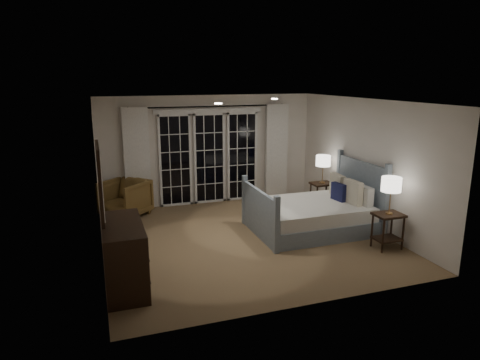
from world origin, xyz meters
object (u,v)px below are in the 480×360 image
object	(u,v)px
lamp_left	(391,185)
nightstand_right	(322,192)
bed	(314,214)
dresser	(124,255)
lamp_right	(323,161)
armchair	(125,198)
nightstand_left	(388,226)

from	to	relation	value
lamp_left	nightstand_right	bearing A→B (deg)	89.13
bed	nightstand_right	bearing A→B (deg)	54.60
lamp_left	dresser	size ratio (longest dim) A/B	0.48
lamp_left	dresser	bearing A→B (deg)	179.50
bed	dresser	distance (m)	3.84
lamp_right	armchair	bearing A→B (deg)	167.40
bed	armchair	world-z (taller)	bed
lamp_right	nightstand_left	bearing A→B (deg)	-90.87
bed	armchair	bearing A→B (deg)	148.93
nightstand_left	bed	bearing A→B (deg)	121.59
nightstand_right	armchair	xyz separation A→B (m)	(-4.18, 0.93, -0.01)
nightstand_left	dresser	bearing A→B (deg)	179.50
bed	armchair	size ratio (longest dim) A/B	2.56
lamp_right	dresser	distance (m)	5.03
nightstand_left	lamp_right	size ratio (longest dim) A/B	1.01
lamp_right	dresser	world-z (taller)	lamp_right
nightstand_left	armchair	size ratio (longest dim) A/B	0.72
nightstand_right	nightstand_left	bearing A→B (deg)	-90.87
nightstand_left	lamp_left	size ratio (longest dim) A/B	0.98
bed	lamp_right	size ratio (longest dim) A/B	3.60
bed	lamp_left	size ratio (longest dim) A/B	3.46
nightstand_right	lamp_right	bearing A→B (deg)	-153.43
nightstand_right	armchair	size ratio (longest dim) A/B	0.71
armchair	nightstand_right	bearing A→B (deg)	35.06
lamp_right	dresser	bearing A→B (deg)	-152.63
bed	nightstand_right	size ratio (longest dim) A/B	3.62
bed	dresser	size ratio (longest dim) A/B	1.67
lamp_right	nightstand_right	bearing A→B (deg)	26.57
bed	dresser	xyz separation A→B (m)	(-3.65, -1.19, 0.14)
armchair	dresser	bearing A→B (deg)	-46.81
nightstand_left	nightstand_right	bearing A→B (deg)	89.13
armchair	dresser	world-z (taller)	dresser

